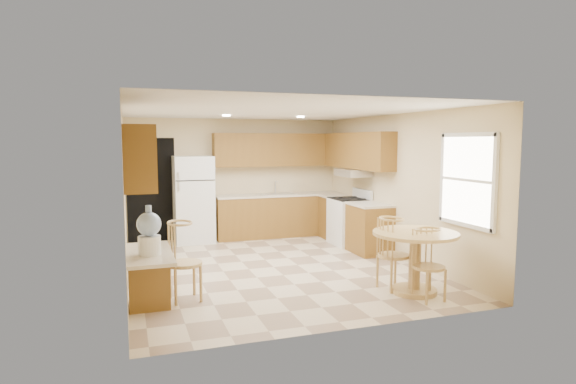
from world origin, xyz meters
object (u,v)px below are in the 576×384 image
object	(u,v)px
chair_table_b	(433,259)
chair_desk	(185,255)
dining_table	(415,253)
refrigerator	(193,199)
water_crock	(149,232)
stove	(349,221)
chair_table_a	(398,248)

from	to	relation	value
chair_table_b	chair_desk	xyz separation A→B (m)	(-2.95, 0.99, 0.06)
dining_table	chair_table_b	xyz separation A→B (m)	(-0.00, -0.40, 0.01)
refrigerator	water_crock	world-z (taller)	refrigerator
dining_table	chair_desk	bearing A→B (deg)	168.75
refrigerator	chair_table_b	xyz separation A→B (m)	(2.35, -4.69, -0.31)
chair_desk	water_crock	world-z (taller)	water_crock
chair_table_b	water_crock	distance (m)	3.46
chair_table_b	chair_desk	distance (m)	3.11
stove	chair_desk	world-z (taller)	stove
refrigerator	chair_desk	xyz separation A→B (m)	(-0.60, -3.70, -0.26)
chair_table_b	dining_table	bearing A→B (deg)	-94.59
dining_table	refrigerator	bearing A→B (deg)	118.75
chair_table_b	refrigerator	bearing A→B (deg)	-67.97
stove	chair_desk	xyz separation A→B (m)	(-3.47, -2.48, 0.15)
dining_table	chair_table_a	size ratio (longest dim) A/B	1.14
stove	dining_table	size ratio (longest dim) A/B	0.97
chair_desk	stove	bearing A→B (deg)	117.97
chair_table_b	water_crock	world-z (taller)	water_crock
stove	chair_table_a	xyz separation A→B (m)	(-0.70, -2.91, 0.13)
refrigerator	dining_table	xyz separation A→B (m)	(2.35, -4.28, -0.33)
refrigerator	chair_table_a	bearing A→B (deg)	-62.18
refrigerator	chair_desk	size ratio (longest dim) A/B	1.73
chair_table_b	chair_desk	size ratio (longest dim) A/B	0.91
dining_table	chair_table_a	world-z (taller)	chair_table_a
stove	water_crock	world-z (taller)	water_crock
refrigerator	water_crock	bearing A→B (deg)	-103.98
stove	water_crock	distance (m)	4.97
stove	dining_table	world-z (taller)	stove
chair_table_b	chair_desk	bearing A→B (deg)	-23.16
chair_table_a	chair_desk	world-z (taller)	chair_desk
refrigerator	dining_table	size ratio (longest dim) A/B	1.55
dining_table	chair_table_a	distance (m)	0.24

